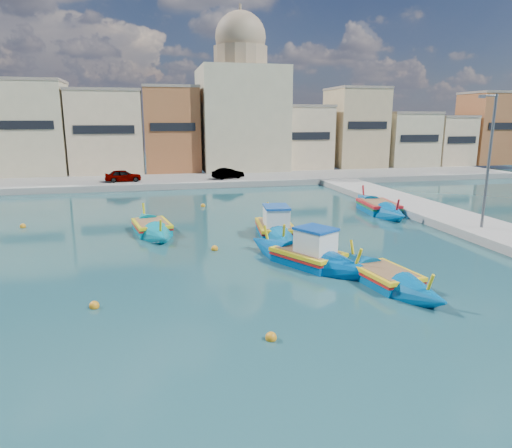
{
  "coord_description": "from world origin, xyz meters",
  "views": [
    {
      "loc": [
        -1.15,
        -16.19,
        6.67
      ],
      "look_at": [
        4.0,
        6.0,
        1.4
      ],
      "focal_mm": 32.0,
      "sensor_mm": 36.0,
      "label": 1
    }
  ],
  "objects_px": {
    "church_block": "(241,104)",
    "luzzu_cyan_south": "(386,279)",
    "luzzu_turquoise_cabin": "(275,229)",
    "luzzu_green": "(152,228)",
    "quay_street_lamp": "(488,161)",
    "luzzu_blue_cabin": "(308,257)",
    "luzzu_cyan_mid": "(378,208)"
  },
  "relations": [
    {
      "from": "luzzu_turquoise_cabin",
      "to": "luzzu_blue_cabin",
      "type": "relative_size",
      "value": 1.14
    },
    {
      "from": "luzzu_cyan_mid",
      "to": "luzzu_cyan_south",
      "type": "distance_m",
      "value": 15.42
    },
    {
      "from": "quay_street_lamp",
      "to": "luzzu_green",
      "type": "bearing_deg",
      "value": 164.73
    },
    {
      "from": "church_block",
      "to": "luzzu_green",
      "type": "relative_size",
      "value": 2.52
    },
    {
      "from": "quay_street_lamp",
      "to": "luzzu_cyan_south",
      "type": "height_order",
      "value": "quay_street_lamp"
    },
    {
      "from": "luzzu_blue_cabin",
      "to": "luzzu_green",
      "type": "bearing_deg",
      "value": 131.75
    },
    {
      "from": "luzzu_green",
      "to": "luzzu_cyan_south",
      "type": "height_order",
      "value": "luzzu_green"
    },
    {
      "from": "luzzu_blue_cabin",
      "to": "luzzu_turquoise_cabin",
      "type": "bearing_deg",
      "value": 90.4
    },
    {
      "from": "luzzu_blue_cabin",
      "to": "luzzu_green",
      "type": "relative_size",
      "value": 1.03
    },
    {
      "from": "church_block",
      "to": "luzzu_turquoise_cabin",
      "type": "bearing_deg",
      "value": -97.66
    },
    {
      "from": "luzzu_turquoise_cabin",
      "to": "luzzu_cyan_mid",
      "type": "relative_size",
      "value": 0.98
    },
    {
      "from": "quay_street_lamp",
      "to": "luzzu_turquoise_cabin",
      "type": "xyz_separation_m",
      "value": [
        -11.63,
        2.88,
        -4.0
      ]
    },
    {
      "from": "quay_street_lamp",
      "to": "church_block",
      "type": "bearing_deg",
      "value": 102.35
    },
    {
      "from": "quay_street_lamp",
      "to": "luzzu_blue_cabin",
      "type": "height_order",
      "value": "quay_street_lamp"
    },
    {
      "from": "church_block",
      "to": "luzzu_turquoise_cabin",
      "type": "xyz_separation_m",
      "value": [
        -4.18,
        -31.12,
        -8.07
      ]
    },
    {
      "from": "church_block",
      "to": "quay_street_lamp",
      "type": "relative_size",
      "value": 2.39
    },
    {
      "from": "luzzu_turquoise_cabin",
      "to": "luzzu_cyan_mid",
      "type": "height_order",
      "value": "luzzu_turquoise_cabin"
    },
    {
      "from": "luzzu_turquoise_cabin",
      "to": "luzzu_cyan_mid",
      "type": "bearing_deg",
      "value": 27.79
    },
    {
      "from": "church_block",
      "to": "luzzu_cyan_south",
      "type": "xyz_separation_m",
      "value": [
        -1.91,
        -40.06,
        -8.18
      ]
    },
    {
      "from": "luzzu_green",
      "to": "quay_street_lamp",
      "type": "bearing_deg",
      "value": -15.27
    },
    {
      "from": "church_block",
      "to": "luzzu_green",
      "type": "distance_m",
      "value": 32.06
    },
    {
      "from": "church_block",
      "to": "luzzu_cyan_mid",
      "type": "relative_size",
      "value": 2.1
    },
    {
      "from": "church_block",
      "to": "quay_street_lamp",
      "type": "bearing_deg",
      "value": -77.65
    },
    {
      "from": "church_block",
      "to": "luzzu_cyan_south",
      "type": "height_order",
      "value": "church_block"
    },
    {
      "from": "luzzu_turquoise_cabin",
      "to": "luzzu_cyan_south",
      "type": "xyz_separation_m",
      "value": [
        2.27,
        -8.94,
        -0.11
      ]
    },
    {
      "from": "luzzu_blue_cabin",
      "to": "luzzu_cyan_mid",
      "type": "height_order",
      "value": "luzzu_blue_cabin"
    },
    {
      "from": "church_block",
      "to": "luzzu_cyan_mid",
      "type": "bearing_deg",
      "value": -79.23
    },
    {
      "from": "luzzu_blue_cabin",
      "to": "quay_street_lamp",
      "type": "bearing_deg",
      "value": 13.78
    },
    {
      "from": "quay_street_lamp",
      "to": "luzzu_green",
      "type": "relative_size",
      "value": 1.06
    },
    {
      "from": "church_block",
      "to": "luzzu_green",
      "type": "bearing_deg",
      "value": -111.23
    },
    {
      "from": "luzzu_green",
      "to": "luzzu_cyan_south",
      "type": "xyz_separation_m",
      "value": [
        9.32,
        -11.15,
        -0.02
      ]
    },
    {
      "from": "luzzu_turquoise_cabin",
      "to": "luzzu_cyan_mid",
      "type": "xyz_separation_m",
      "value": [
        9.18,
        4.84,
        -0.06
      ]
    }
  ]
}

